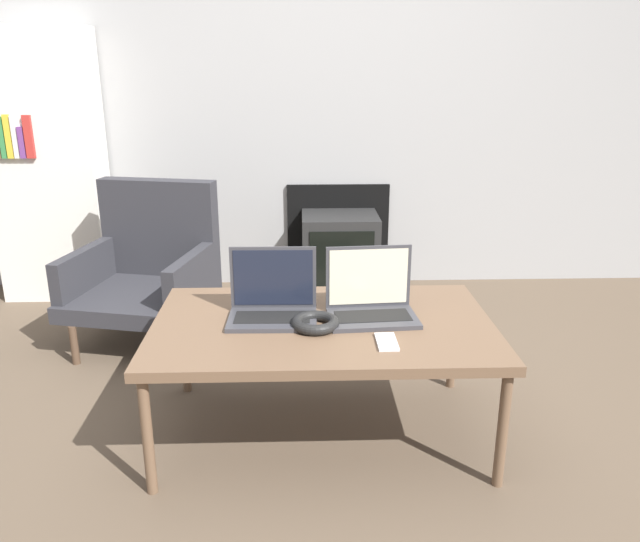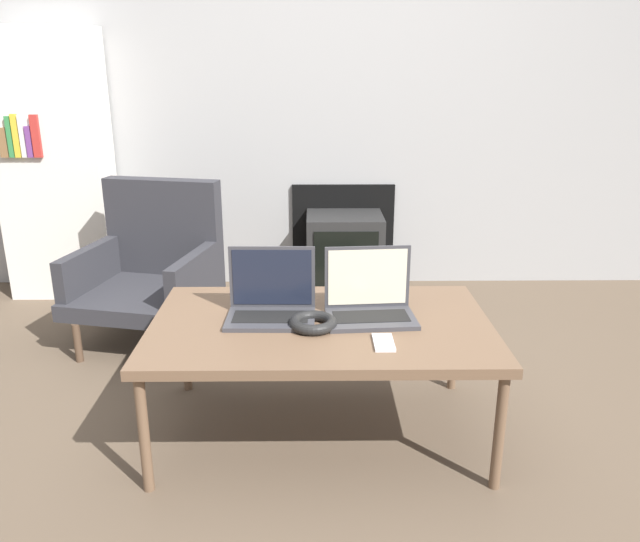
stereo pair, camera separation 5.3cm
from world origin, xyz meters
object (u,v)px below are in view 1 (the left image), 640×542
(laptop_right, at_px, (371,301))
(tv, at_px, (340,254))
(laptop_left, at_px, (273,302))
(phone, at_px, (387,342))
(armchair, at_px, (149,264))
(headphones, at_px, (315,323))

(laptop_right, bearing_deg, tv, 86.42)
(laptop_left, xyz_separation_m, phone, (0.39, -0.24, -0.06))
(laptop_left, height_order, tv, laptop_left)
(phone, height_order, armchair, armchair)
(laptop_left, height_order, laptop_right, same)
(laptop_right, bearing_deg, armchair, 133.48)
(headphones, distance_m, armchair, 1.33)
(laptop_right, xyz_separation_m, tv, (-0.02, 1.50, -0.27))
(laptop_right, height_order, headphones, laptop_right)
(tv, relative_size, armchair, 0.63)
(headphones, relative_size, armchair, 0.22)
(phone, bearing_deg, armchair, 131.94)
(armchair, bearing_deg, laptop_right, -29.70)
(laptop_left, xyz_separation_m, headphones, (0.15, -0.10, -0.04))
(laptop_left, height_order, headphones, laptop_left)
(phone, distance_m, tv, 1.75)
(armchair, bearing_deg, phone, -35.46)
(laptop_left, xyz_separation_m, laptop_right, (0.36, -0.00, 0.00))
(tv, xyz_separation_m, armchair, (-1.01, -0.56, 0.13))
(phone, xyz_separation_m, tv, (-0.04, 1.74, -0.21))
(tv, bearing_deg, armchair, -151.11)
(laptop_right, xyz_separation_m, headphones, (-0.21, -0.10, -0.04))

